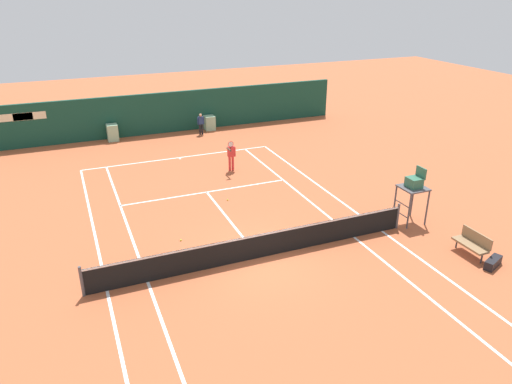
% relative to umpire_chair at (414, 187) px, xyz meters
% --- Properties ---
extents(ground_plane, '(80.00, 80.00, 0.01)m').
position_rel_umpire_chair_xyz_m(ground_plane, '(-6.83, 0.33, -1.58)').
color(ground_plane, '#B25633').
extents(tennis_net, '(12.10, 0.10, 1.07)m').
position_rel_umpire_chair_xyz_m(tennis_net, '(-6.83, -0.25, -1.07)').
color(tennis_net, '#4C4C51').
rests_on(tennis_net, ground_plane).
extents(sponsor_back_wall, '(25.00, 1.02, 2.64)m').
position_rel_umpire_chair_xyz_m(sponsor_back_wall, '(-6.84, 16.72, -0.30)').
color(sponsor_back_wall, '#144233').
rests_on(sponsor_back_wall, ground_plane).
extents(umpire_chair, '(1.00, 1.00, 2.36)m').
position_rel_umpire_chair_xyz_m(umpire_chair, '(0.00, 0.00, 0.00)').
color(umpire_chair, '#47474C').
rests_on(umpire_chair, ground_plane).
extents(player_bench, '(0.54, 1.35, 0.88)m').
position_rel_umpire_chair_xyz_m(player_bench, '(0.36, -2.98, -1.07)').
color(player_bench, '#38383D').
rests_on(player_bench, ground_plane).
extents(equipment_bag, '(1.01, 0.61, 0.32)m').
position_rel_umpire_chair_xyz_m(equipment_bag, '(0.54, -3.86, -1.42)').
color(equipment_bag, black).
rests_on(equipment_bag, ground_plane).
extents(player_on_baseline, '(0.60, 0.65, 1.78)m').
position_rel_umpire_chair_xyz_m(player_on_baseline, '(-4.77, 8.40, -0.65)').
color(player_on_baseline, red).
rests_on(player_on_baseline, ground_plane).
extents(ball_kid_centre_post, '(0.46, 0.20, 1.39)m').
position_rel_umpire_chair_xyz_m(ball_kid_centre_post, '(-4.36, 15.36, -0.78)').
color(ball_kid_centre_post, black).
rests_on(ball_kid_centre_post, ground_plane).
extents(tennis_ball_near_service_line, '(0.07, 0.07, 0.07)m').
position_rel_umpire_chair_xyz_m(tennis_ball_near_service_line, '(-6.23, 4.87, -1.55)').
color(tennis_ball_near_service_line, '#CCE033').
rests_on(tennis_ball_near_service_line, ground_plane).
extents(tennis_ball_by_sideline, '(0.07, 0.07, 0.07)m').
position_rel_umpire_chair_xyz_m(tennis_ball_by_sideline, '(-9.13, 2.03, -1.55)').
color(tennis_ball_by_sideline, '#CCE033').
rests_on(tennis_ball_by_sideline, ground_plane).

